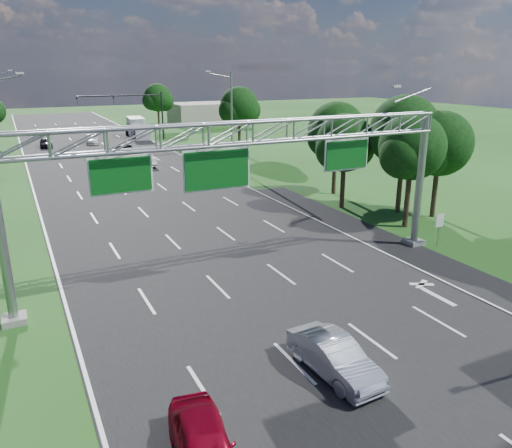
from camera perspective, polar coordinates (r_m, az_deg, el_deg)
ground at (r=42.40m, az=-11.56°, el=2.80°), size 220.00×220.00×0.00m
road at (r=42.40m, az=-11.56°, el=2.80°), size 18.00×180.00×0.02m
road_flare at (r=33.04m, az=13.55°, el=-1.53°), size 3.00×30.00×0.02m
sign_gantry at (r=24.46m, az=-0.53°, el=9.03°), size 23.50×1.00×9.56m
regulatory_sign at (r=31.97m, az=20.22°, el=0.06°), size 0.60×0.08×2.10m
traffic_signal at (r=77.04m, az=-13.30°, el=13.07°), size 12.21×0.24×7.00m
streetlight_r_mid at (r=54.45m, az=-2.99°, el=12.29°), size 2.97×0.22×10.16m
tree_cluster_right at (r=38.61m, az=14.54°, el=9.23°), size 9.91×14.60×8.68m
tree_verge_rd at (r=63.70m, az=-1.89°, el=13.10°), size 5.76×4.80×8.28m
tree_verge_re at (r=91.28m, az=-11.14°, el=13.84°), size 5.76×4.80×7.84m
building_right at (r=98.32m, az=-5.96°, el=12.44°), size 12.00×9.00×4.00m
red_coupe at (r=14.95m, az=-6.01°, el=-23.70°), size 2.07×4.08×1.33m
silver_sedan at (r=18.50m, az=8.93°, el=-14.76°), size 1.70×4.23×1.37m
car_queue_a at (r=76.31m, az=-18.26°, el=9.16°), size 2.13×4.20×1.17m
car_queue_b at (r=64.54m, az=-14.70°, el=8.17°), size 2.54×4.99×1.35m
car_queue_c at (r=74.79m, az=-22.90°, el=8.58°), size 1.68×3.92×1.32m
car_queue_d at (r=57.00m, az=-12.47°, el=7.17°), size 1.48×4.18×1.38m
box_truck at (r=81.31m, az=-13.42°, el=10.63°), size 2.89×8.12×3.00m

